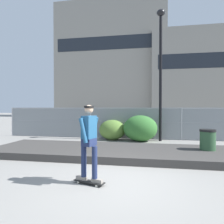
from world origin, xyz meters
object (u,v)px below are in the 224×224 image
Objects in this scene: trash_bin at (208,143)px; parked_car_near at (108,121)px; skateboard at (89,182)px; shrub_left at (112,130)px; skater at (89,138)px; shrub_center at (140,128)px; street_lamp at (161,60)px; parked_car_mid at (191,122)px.

parked_car_near is at bearing 126.19° from trash_bin.
trash_bin is at bearing 44.29° from skateboard.
skateboard is at bearing -84.45° from shrub_left.
skater is at bearing -84.45° from shrub_left.
shrub_center is at bearing 82.03° from skateboard.
trash_bin is at bearing -53.81° from parked_car_near.
shrub_left is at bearing -177.32° from street_lamp.
parked_car_near reaches higher than shrub_left.
street_lamp is at bearing -45.14° from parked_car_near.
skateboard is 0.55× the size of shrub_left.
street_lamp is (2.02, 6.99, 3.33)m from skater.
parked_car_mid is at bearing 56.63° from street_lamp.
skater is at bearing -135.71° from trash_bin.
skateboard is 0.45× the size of shrub_center.
shrub_left is (-4.91, -3.51, -0.26)m from parked_car_mid.
skateboard is 6.92m from shrub_left.
trash_bin is (3.59, 3.50, -0.61)m from skater.
parked_car_near is 4.02m from shrub_left.
shrub_left is at bearing 141.63° from trash_bin.
skateboard is at bearing -135.71° from trash_bin.
shrub_left reaches higher than trash_bin.
skater is at bearing -80.95° from parked_car_near.
shrub_center is at bearing -57.13° from parked_car_near.
trash_bin reaches higher than skateboard.
street_lamp is 1.59× the size of parked_car_near.
trash_bin is at bearing -38.37° from shrub_left.
parked_car_mid is (4.25, 10.37, 0.78)m from skateboard.
parked_car_mid is 4.31× the size of trash_bin.
parked_car_mid reaches higher than shrub_center.
street_lamp is 5.43m from parked_car_mid.
parked_car_mid is at bearing 84.52° from trash_bin.
skateboard is at bearing -80.95° from parked_car_near.
parked_car_mid is 6.91m from trash_bin.
shrub_center is (0.93, 6.65, 0.66)m from skateboard.
parked_car_mid is at bearing 67.74° from skateboard.
skateboard is 1.07m from skater.
street_lamp is (2.02, 6.99, 4.40)m from skateboard.
skater reaches higher than skateboard.
parked_car_mid is at bearing 35.54° from shrub_left.
shrub_left is at bearing 95.55° from skateboard.
shrub_center is 4.13m from trash_bin.
shrub_left is (1.04, -3.87, -0.26)m from parked_car_near.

